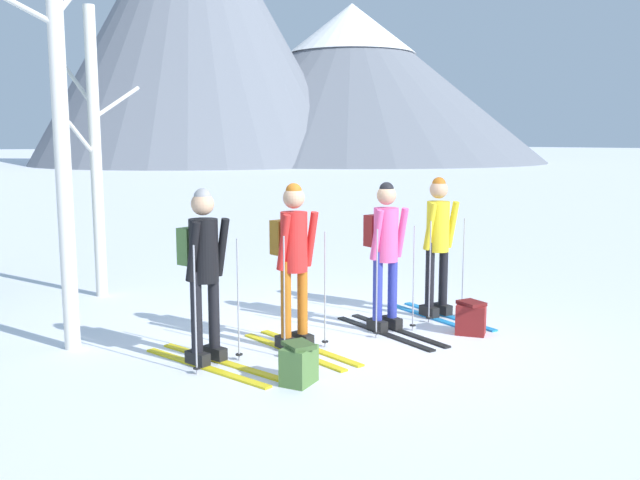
% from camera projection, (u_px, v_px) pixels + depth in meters
% --- Properties ---
extents(ground_plane, '(400.00, 400.00, 0.00)m').
position_uv_depth(ground_plane, '(335.00, 337.00, 7.59)').
color(ground_plane, white).
extents(skier_in_black, '(0.88, 1.73, 1.72)m').
position_uv_depth(skier_in_black, '(203.00, 266.00, 6.55)').
color(skier_in_black, yellow).
rests_on(skier_in_black, ground).
extents(skier_in_red, '(0.61, 1.64, 1.74)m').
position_uv_depth(skier_in_red, '(293.00, 256.00, 7.04)').
color(skier_in_red, yellow).
rests_on(skier_in_red, ground).
extents(skier_in_pink, '(0.61, 1.65, 1.71)m').
position_uv_depth(skier_in_pink, '(385.00, 248.00, 7.71)').
color(skier_in_pink, black).
rests_on(skier_in_pink, ground).
extents(skier_in_yellow, '(0.61, 1.60, 1.73)m').
position_uv_depth(skier_in_yellow, '(438.00, 241.00, 8.33)').
color(skier_in_yellow, '#1E84D1').
rests_on(skier_in_yellow, ground).
extents(birch_tree_tall, '(1.34, 0.59, 4.36)m').
position_uv_depth(birch_tree_tall, '(61.00, 131.00, 6.84)').
color(birch_tree_tall, silver).
rests_on(birch_tree_tall, ground).
extents(birch_tree_slender, '(1.17, 1.17, 3.97)m').
position_uv_depth(birch_tree_slender, '(95.00, 151.00, 9.32)').
color(birch_tree_slender, silver).
rests_on(birch_tree_slender, ground).
extents(backpack_on_snow_front, '(0.40, 0.38, 0.38)m').
position_uv_depth(backpack_on_snow_front, '(299.00, 364.00, 6.09)').
color(backpack_on_snow_front, '#4C7238').
rests_on(backpack_on_snow_front, ground).
extents(backpack_on_snow_beside, '(0.39, 0.40, 0.38)m').
position_uv_depth(backpack_on_snow_beside, '(471.00, 318.00, 7.66)').
color(backpack_on_snow_beside, maroon).
rests_on(backpack_on_snow_beside, ground).
extents(mountain_ridge_distant, '(103.00, 40.54, 26.86)m').
position_uv_depth(mountain_ridge_distant, '(27.00, 32.00, 56.64)').
color(mountain_ridge_distant, gray).
rests_on(mountain_ridge_distant, ground).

